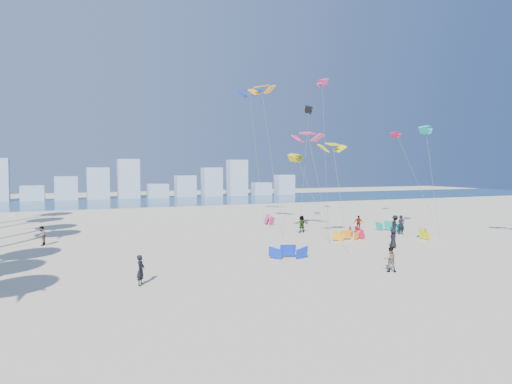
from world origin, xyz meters
name	(u,v)px	position (x,y,z in m)	size (l,w,h in m)	color
ground	(325,298)	(0.00, 0.00, 0.00)	(220.00, 220.00, 0.00)	beige
ocean	(129,202)	(0.00, 72.00, 0.01)	(220.00, 220.00, 0.00)	navy
kitesurfer_near	(141,270)	(-8.15, 6.16, 0.85)	(0.62, 0.41, 1.70)	black
kitesurfer_mid	(390,259)	(6.82, 3.43, 0.78)	(0.76, 0.59, 1.57)	gray
kitesurfers_far	(319,227)	(10.57, 18.39, 0.86)	(32.98, 13.40, 1.89)	black
grounded_kites	(335,231)	(12.26, 18.17, 0.46)	(19.17, 21.59, 1.04)	#0C2DCF
flying_kites	(327,117)	(13.58, 22.04, 11.82)	(24.95, 32.25, 17.56)	#D8D60B
distant_skyline	(116,184)	(-1.19, 82.00, 3.09)	(85.00, 3.00, 8.40)	#9EADBF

